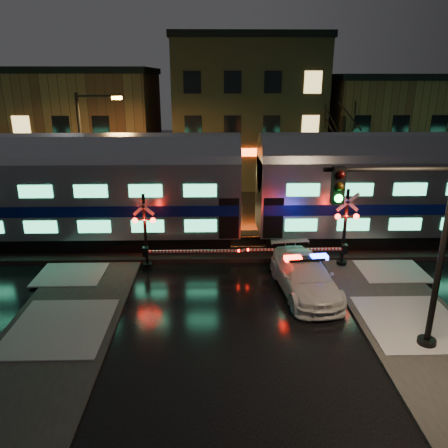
{
  "coord_description": "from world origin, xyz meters",
  "views": [
    {
      "loc": [
        -0.84,
        -17.0,
        8.81
      ],
      "look_at": [
        -0.38,
        2.5,
        2.2
      ],
      "focal_mm": 35.0,
      "sensor_mm": 36.0,
      "label": 1
    }
  ],
  "objects_px": {
    "police_car": "(305,276)",
    "crossing_signal_right": "(337,236)",
    "crossing_signal_left": "(153,239)",
    "traffic_light": "(410,253)",
    "streetlight": "(87,152)"
  },
  "relations": [
    {
      "from": "traffic_light",
      "to": "streetlight",
      "type": "height_order",
      "value": "streetlight"
    },
    {
      "from": "police_car",
      "to": "streetlight",
      "type": "xyz_separation_m",
      "value": [
        -11.36,
        9.22,
        3.81
      ]
    },
    {
      "from": "traffic_light",
      "to": "streetlight",
      "type": "xyz_separation_m",
      "value": [
        -13.7,
        13.41,
        1.05
      ]
    },
    {
      "from": "police_car",
      "to": "crossing_signal_right",
      "type": "relative_size",
      "value": 0.99
    },
    {
      "from": "police_car",
      "to": "crossing_signal_left",
      "type": "xyz_separation_m",
      "value": [
        -6.73,
        2.52,
        0.76
      ]
    },
    {
      "from": "crossing_signal_left",
      "to": "traffic_light",
      "type": "relative_size",
      "value": 0.79
    },
    {
      "from": "crossing_signal_right",
      "to": "crossing_signal_left",
      "type": "height_order",
      "value": "crossing_signal_right"
    },
    {
      "from": "streetlight",
      "to": "traffic_light",
      "type": "bearing_deg",
      "value": -44.39
    },
    {
      "from": "crossing_signal_left",
      "to": "streetlight",
      "type": "distance_m",
      "value": 8.7
    },
    {
      "from": "crossing_signal_right",
      "to": "traffic_light",
      "type": "height_order",
      "value": "traffic_light"
    },
    {
      "from": "traffic_light",
      "to": "crossing_signal_left",
      "type": "bearing_deg",
      "value": 131.71
    },
    {
      "from": "streetlight",
      "to": "police_car",
      "type": "bearing_deg",
      "value": -39.07
    },
    {
      "from": "crossing_signal_right",
      "to": "police_car",
      "type": "bearing_deg",
      "value": -128.32
    },
    {
      "from": "crossing_signal_left",
      "to": "traffic_light",
      "type": "bearing_deg",
      "value": -36.48
    },
    {
      "from": "traffic_light",
      "to": "streetlight",
      "type": "relative_size",
      "value": 0.84
    }
  ]
}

